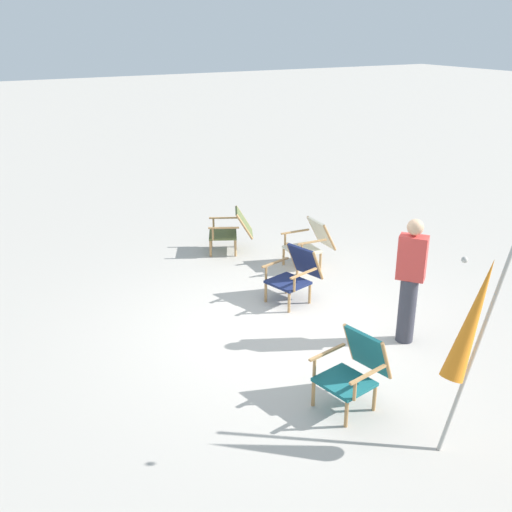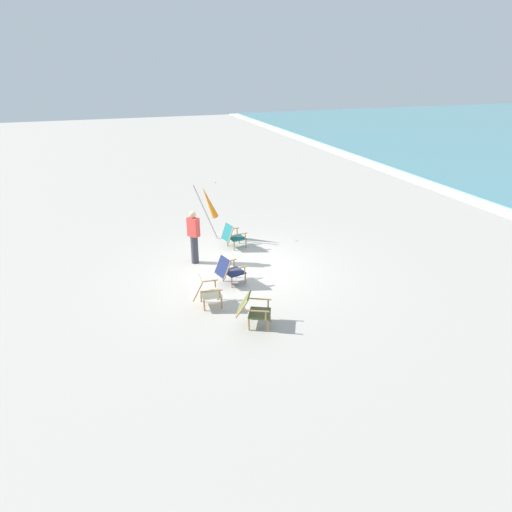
{
  "view_description": "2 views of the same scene",
  "coord_description": "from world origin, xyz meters",
  "views": [
    {
      "loc": [
        -5.98,
        3.76,
        3.81
      ],
      "look_at": [
        0.84,
        0.02,
        0.77
      ],
      "focal_mm": 42.0,
      "sensor_mm": 36.0,
      "label": 1
    },
    {
      "loc": [
        11.55,
        -3.57,
        5.65
      ],
      "look_at": [
        0.87,
        0.15,
        0.78
      ],
      "focal_mm": 32.0,
      "sensor_mm": 36.0,
      "label": 2
    }
  ],
  "objects": [
    {
      "name": "beach_chair_far_center",
      "position": [
        1.73,
        -1.5,
        0.42
      ],
      "size": [
        0.62,
        0.77,
        0.79
      ],
      "color": "beige",
      "rests_on": "ground"
    },
    {
      "name": "ground_plane",
      "position": [
        0.0,
        0.0,
        0.0
      ],
      "size": [
        80.0,
        80.0,
        0.0
      ],
      "primitive_type": "plane",
      "color": "#B2AAA0"
    },
    {
      "name": "beach_chair_back_left",
      "position": [
        0.75,
        -0.58,
        0.43
      ],
      "size": [
        0.74,
        0.84,
        0.8
      ],
      "color": "#19234C",
      "rests_on": "ground"
    },
    {
      "name": "person_near_chairs",
      "position": [
        -0.96,
        -1.16,
        0.84
      ],
      "size": [
        0.39,
        0.37,
        1.63
      ],
      "color": "#383842",
      "rests_on": "ground"
    },
    {
      "name": "beach_chair_mid_center",
      "position": [
        -1.73,
        0.25,
        0.43
      ],
      "size": [
        0.69,
        0.79,
        0.81
      ],
      "color": "#196066",
      "rests_on": "ground"
    },
    {
      "name": "umbrella_furled_orange",
      "position": [
        -2.71,
        -0.26,
        1.3
      ],
      "size": [
        0.3,
        0.86,
        1.99
      ],
      "color": "#B7B2A8",
      "rests_on": "ground"
    },
    {
      "name": "beach_chair_front_left",
      "position": [
        2.95,
        -0.67,
        0.42
      ],
      "size": [
        0.85,
        0.94,
        0.78
      ],
      "color": "#515B33",
      "rests_on": "ground"
    }
  ]
}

